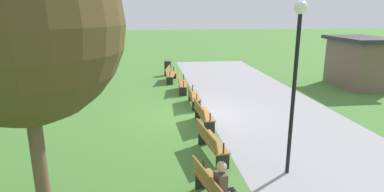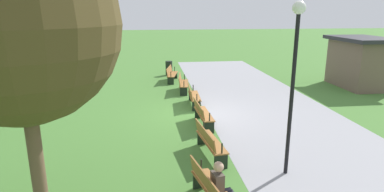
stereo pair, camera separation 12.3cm
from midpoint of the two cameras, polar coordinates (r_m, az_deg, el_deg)
The scene contains 13 objects.
ground_plane at distance 13.48m, azimuth 1.04°, elevation -3.24°, with size 120.00×120.00×0.00m, color #477A33.
path_paving at distance 14.26m, azimuth 13.28°, elevation -2.61°, with size 27.85×5.53×0.01m, color #939399.
bench_0 at distance 19.63m, azimuth -4.04°, elevation 3.97°, with size 1.93×0.84×0.89m.
bench_1 at distance 17.11m, azimuth -2.02°, elevation 2.36°, with size 1.92×0.69×0.89m.
bench_2 at distance 14.59m, azimuth -0.13°, elevation 0.14°, with size 1.89×0.55×0.89m.
bench_3 at distance 12.08m, azimuth 1.57°, elevation -3.06°, with size 1.89×0.55×0.89m.
bench_4 at distance 9.61m, azimuth 2.91°, elevation -7.94°, with size 1.92×0.69×0.89m.
bench_5 at distance 7.25m, azimuth 3.49°, elevation -16.13°, with size 1.93×0.84×0.89m.
person_seated at distance 7.07m, azimuth 5.25°, elevation -15.55°, with size 0.40×0.57×1.20m.
tree_2 at distance 6.52m, azimuth -28.56°, elevation 10.92°, with size 3.62×3.62×5.78m.
lamp_post at distance 8.28m, azimuth 17.62°, elevation 6.14°, with size 0.32×0.32×4.44m.
trash_bin at distance 21.56m, azimuth -4.49°, elevation 4.94°, with size 0.45×0.45×0.94m, color black.
kiosk at distance 20.37m, azimuth 27.22°, elevation 5.48°, with size 3.83×2.65×2.79m.
Camera 1 is at (12.64, -2.06, 4.22)m, focal length 30.08 mm.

